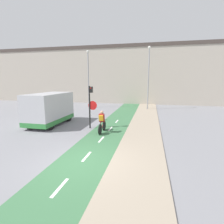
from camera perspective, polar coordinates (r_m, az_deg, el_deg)
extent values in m
plane|color=gray|center=(8.18, -9.56, -15.67)|extent=(120.00, 120.00, 0.00)
cube|color=#3D7047|center=(8.18, -9.57, -15.60)|extent=(2.45, 60.00, 0.02)
cube|color=white|center=(6.60, -16.62, -22.53)|extent=(0.12, 1.10, 0.00)
cube|color=white|center=(8.59, -8.28, -14.16)|extent=(0.12, 1.10, 0.00)
cube|color=white|center=(10.80, -3.52, -8.92)|extent=(0.12, 1.10, 0.00)
cube|color=white|center=(13.11, -0.49, -5.46)|extent=(0.12, 1.10, 0.00)
cube|color=white|center=(15.48, 1.61, -3.03)|extent=(0.12, 1.10, 0.00)
cube|color=gray|center=(7.67, 8.30, -17.28)|extent=(2.40, 60.00, 0.05)
cube|color=#B2A899|center=(29.73, 7.20, 11.40)|extent=(60.00, 5.00, 8.51)
cube|color=#473D38|center=(30.18, 7.40, 19.98)|extent=(60.00, 5.20, 0.50)
cylinder|color=black|center=(13.13, -7.32, 1.49)|extent=(0.11, 0.11, 3.18)
cube|color=black|center=(12.94, -6.80, 7.26)|extent=(0.20, 0.20, 0.44)
sphere|color=red|center=(12.83, -6.98, 7.72)|extent=(0.09, 0.09, 0.09)
cone|color=red|center=(13.02, -6.37, 2.14)|extent=(0.67, 0.01, 0.67)
cone|color=silver|center=(13.03, -6.36, 2.15)|extent=(0.60, 0.02, 0.60)
cylinder|color=gray|center=(23.50, -7.70, 10.08)|extent=(0.14, 0.14, 7.13)
sphere|color=silver|center=(23.79, -7.92, 18.96)|extent=(0.36, 0.36, 0.36)
cylinder|color=gray|center=(22.36, 11.78, 10.28)|extent=(0.14, 0.14, 7.38)
sphere|color=silver|center=(22.70, 12.15, 19.91)|extent=(0.36, 0.36, 0.36)
cylinder|color=black|center=(11.70, -3.93, -5.71)|extent=(0.07, 0.71, 0.71)
cylinder|color=black|center=(12.67, -2.58, -4.46)|extent=(0.07, 0.71, 0.71)
cylinder|color=maroon|center=(12.32, -2.99, -3.99)|extent=(0.04, 0.67, 0.44)
cylinder|color=maroon|center=(11.87, -3.61, -4.46)|extent=(0.04, 0.35, 0.46)
cylinder|color=maroon|center=(12.12, -3.20, -3.15)|extent=(0.04, 0.97, 0.07)
cylinder|color=maroon|center=(11.89, -3.66, -5.50)|extent=(0.04, 0.40, 0.05)
cylinder|color=black|center=(12.57, -2.60, -2.52)|extent=(0.46, 0.03, 0.03)
cube|color=maroon|center=(11.95, -3.36, -1.88)|extent=(0.36, 0.31, 0.59)
sphere|color=tan|center=(11.91, -3.33, -0.06)|extent=(0.22, 0.22, 0.22)
cylinder|color=#232328|center=(12.05, -3.84, -4.00)|extent=(0.04, 0.07, 0.45)
cylinder|color=#232328|center=(11.99, -2.92, -4.05)|extent=(0.04, 0.07, 0.45)
cube|color=orange|center=(11.78, -3.60, -1.97)|extent=(0.28, 0.23, 0.39)
cube|color=#B7B7BC|center=(15.08, -19.71, 1.36)|extent=(2.08, 4.49, 2.32)
cube|color=#33843D|center=(15.25, -19.49, -2.27)|extent=(2.09, 4.50, 0.36)
cube|color=black|center=(16.93, -15.79, 3.85)|extent=(1.88, 0.04, 0.70)
cylinder|color=black|center=(16.96, -19.57, -1.33)|extent=(0.18, 0.70, 0.70)
cylinder|color=black|center=(16.05, -13.88, -1.66)|extent=(0.18, 0.70, 0.70)
cylinder|color=black|center=(14.64, -25.62, -3.49)|extent=(0.18, 0.70, 0.70)
cylinder|color=black|center=(13.57, -19.35, -4.07)|extent=(0.18, 0.70, 0.70)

